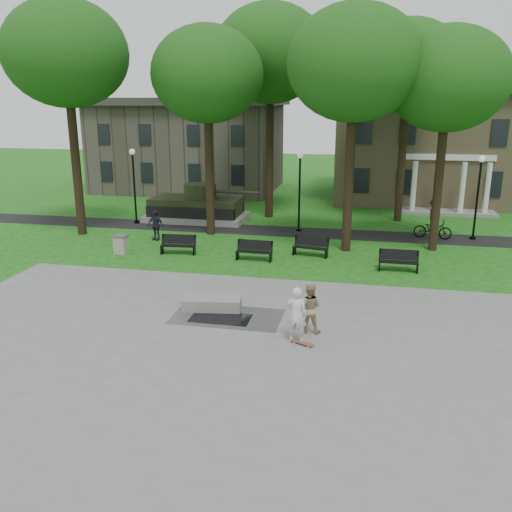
{
  "coord_description": "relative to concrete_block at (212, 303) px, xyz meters",
  "views": [
    {
      "loc": [
        4.43,
        -19.51,
        7.72
      ],
      "look_at": [
        0.04,
        1.74,
        1.4
      ],
      "focal_mm": 38.0,
      "sensor_mm": 36.0,
      "label": 1
    }
  ],
  "objects": [
    {
      "name": "tree_2",
      "position": [
        4.61,
        9.48,
        9.07
      ],
      "size": [
        6.6,
        6.6,
        12.16
      ],
      "color": "black",
      "rests_on": "ground"
    },
    {
      "name": "skateboarder",
      "position": [
        3.52,
        -2.24,
        0.72
      ],
      "size": [
        0.72,
        0.49,
        1.9
      ],
      "primitive_type": "imported",
      "rotation": [
        0.0,
        0.0,
        3.08
      ],
      "color": "silver",
      "rests_on": "plaza"
    },
    {
      "name": "park_bench_0",
      "position": [
        -3.82,
        7.04,
        0.28
      ],
      "size": [
        1.83,
        0.68,
        1.0
      ],
      "rotation": [
        0.0,
        0.0,
        0.09
      ],
      "color": "black",
      "rests_on": "ground"
    },
    {
      "name": "tree_5",
      "position": [
        7.61,
        17.48,
        9.42
      ],
      "size": [
        6.4,
        6.4,
        12.44
      ],
      "color": "black",
      "rests_on": "ground"
    },
    {
      "name": "lamp_mid",
      "position": [
        1.61,
        13.28,
        2.55
      ],
      "size": [
        0.36,
        0.36,
        4.73
      ],
      "color": "black",
      "rests_on": "ground"
    },
    {
      "name": "puddle",
      "position": [
        0.56,
        -0.85,
        -0.22
      ],
      "size": [
        2.2,
        1.2,
        0.0
      ],
      "primitive_type": "cube",
      "color": "black",
      "rests_on": "plaza"
    },
    {
      "name": "tree_1",
      "position": [
        -3.39,
        11.48,
        8.71
      ],
      "size": [
        6.2,
        6.2,
        11.63
      ],
      "color": "black",
      "rests_on": "ground"
    },
    {
      "name": "building_right",
      "position": [
        11.11,
        26.98,
        4.1
      ],
      "size": [
        17.0,
        12.0,
        8.6
      ],
      "color": "#9E8460",
      "rests_on": "ground"
    },
    {
      "name": "tree_4",
      "position": [
        -0.89,
        16.98,
        10.15
      ],
      "size": [
        7.2,
        7.2,
        13.5
      ],
      "color": "black",
      "rests_on": "ground"
    },
    {
      "name": "footpath",
      "position": [
        1.11,
        12.98,
        -0.24
      ],
      "size": [
        44.0,
        2.6,
        0.01
      ],
      "primitive_type": "cube",
      "color": "black",
      "rests_on": "ground"
    },
    {
      "name": "cyclist",
      "position": [
        9.35,
        13.07,
        0.69
      ],
      "size": [
        2.2,
        1.29,
        2.29
      ],
      "rotation": [
        0.0,
        0.0,
        1.39
      ],
      "color": "black",
      "rests_on": "ground"
    },
    {
      "name": "ground",
      "position": [
        1.11,
        0.98,
        -0.24
      ],
      "size": [
        120.0,
        120.0,
        0.0
      ],
      "primitive_type": "plane",
      "color": "#164911",
      "rests_on": "ground"
    },
    {
      "name": "tree_3",
      "position": [
        9.11,
        10.48,
        8.35
      ],
      "size": [
        6.0,
        6.0,
        11.19
      ],
      "color": "black",
      "rests_on": "ground"
    },
    {
      "name": "plaza",
      "position": [
        1.11,
        -4.02,
        -0.23
      ],
      "size": [
        22.0,
        16.0,
        0.02
      ],
      "primitive_type": "cube",
      "color": "gray",
      "rests_on": "ground"
    },
    {
      "name": "lamp_right",
      "position": [
        11.61,
        13.28,
        2.55
      ],
      "size": [
        0.36,
        0.36,
        4.73
      ],
      "color": "black",
      "rests_on": "ground"
    },
    {
      "name": "building_left",
      "position": [
        -9.89,
        27.48,
        3.35
      ],
      "size": [
        15.0,
        10.0,
        7.2
      ],
      "primitive_type": "cube",
      "color": "#4C443D",
      "rests_on": "ground"
    },
    {
      "name": "trash_bin",
      "position": [
        -6.78,
        6.54,
        0.24
      ],
      "size": [
        0.68,
        0.68,
        0.96
      ],
      "rotation": [
        0.0,
        0.0,
        -0.03
      ],
      "color": "gray",
      "rests_on": "ground"
    },
    {
      "name": "friend_watching",
      "position": [
        3.84,
        -1.39,
        0.65
      ],
      "size": [
        0.86,
        0.68,
        1.74
      ],
      "primitive_type": "imported",
      "rotation": [
        0.0,
        0.0,
        3.12
      ],
      "color": "#9C8465",
      "rests_on": "plaza"
    },
    {
      "name": "park_bench_3",
      "position": [
        7.15,
        6.34,
        0.28
      ],
      "size": [
        1.81,
        0.54,
        1.0
      ],
      "rotation": [
        0.0,
        0.0,
        -0.01
      ],
      "color": "black",
      "rests_on": "ground"
    },
    {
      "name": "concrete_block",
      "position": [
        0.0,
        0.0,
        0.0
      ],
      "size": [
        2.32,
        1.3,
        0.45
      ],
      "primitive_type": "cube",
      "rotation": [
        0.0,
        0.0,
        0.14
      ],
      "color": "gray",
      "rests_on": "plaza"
    },
    {
      "name": "lamp_left",
      "position": [
        -8.89,
        13.28,
        2.55
      ],
      "size": [
        0.36,
        0.36,
        4.73
      ],
      "color": "black",
      "rests_on": "ground"
    },
    {
      "name": "tank_monument",
      "position": [
        -5.35,
        14.98,
        0.61
      ],
      "size": [
        7.45,
        3.4,
        2.4
      ],
      "color": "gray",
      "rests_on": "ground"
    },
    {
      "name": "park_bench_2",
      "position": [
        2.89,
        8.04,
        0.28
      ],
      "size": [
        1.85,
        0.87,
        1.0
      ],
      "rotation": [
        0.0,
        0.0,
        -0.2
      ],
      "color": "black",
      "rests_on": "ground"
    },
    {
      "name": "pedestrian_walker",
      "position": [
        -6.04,
        9.49,
        0.61
      ],
      "size": [
        1.07,
        0.66,
        1.71
      ],
      "primitive_type": "imported",
      "rotation": [
        0.0,
        0.0,
        -0.26
      ],
      "color": "black",
      "rests_on": "ground"
    },
    {
      "name": "tree_0",
      "position": [
        -10.89,
        9.98,
        9.78
      ],
      "size": [
        6.8,
        6.8,
        12.97
      ],
      "color": "black",
      "rests_on": "ground"
    },
    {
      "name": "skateboard",
      "position": [
        3.76,
        -2.44,
        -0.19
      ],
      "size": [
        0.79,
        0.5,
        0.07
      ],
      "primitive_type": "cube",
      "rotation": [
        0.0,
        0.0,
        -0.41
      ],
      "color": "brown",
      "rests_on": "plaza"
    },
    {
      "name": "park_bench_1",
      "position": [
        0.24,
        6.72,
        0.28
      ],
      "size": [
        1.82,
        0.6,
        1.0
      ],
      "rotation": [
        0.0,
        0.0,
        -0.04
      ],
      "color": "black",
      "rests_on": "ground"
    }
  ]
}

